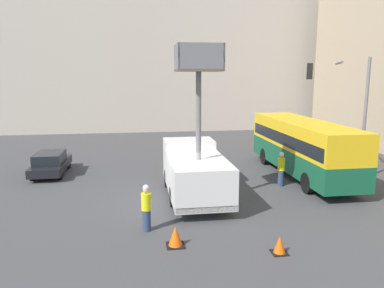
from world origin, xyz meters
The scene contains 10 objects.
ground_plane centered at (0.00, 0.00, 0.00)m, with size 120.00×120.00×0.00m, color #424244.
building_backdrop_far centered at (0.00, 27.47, 8.95)m, with size 44.00×10.00×17.90m.
utility_truck centered at (0.90, 0.58, 1.48)m, with size 2.59×6.21×7.20m.
city_bus centered at (7.77, 3.69, 1.92)m, with size 2.54×10.33×3.27m.
traffic_light_pole centered at (9.80, 2.78, 4.57)m, with size 3.11×2.86×6.86m.
road_worker_near_truck centered at (-1.52, -3.00, 0.92)m, with size 0.38×0.38×1.84m.
road_worker_directing centered at (5.81, 1.92, 0.94)m, with size 0.38×0.38×1.87m.
traffic_cone_near_truck centered at (-0.57, -4.45, 0.34)m, with size 0.64×0.64×0.73m.
traffic_cone_mid_road centered at (2.82, -5.52, 0.28)m, with size 0.53×0.53×0.61m.
parked_car_curbside centered at (-6.99, 6.27, 0.70)m, with size 1.77×4.30×1.36m.
Camera 1 is at (-1.81, -16.65, 5.88)m, focal length 35.00 mm.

